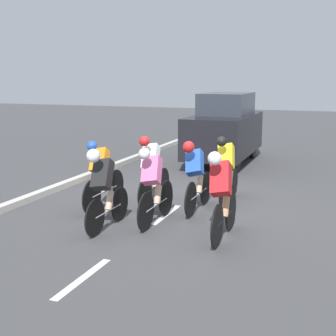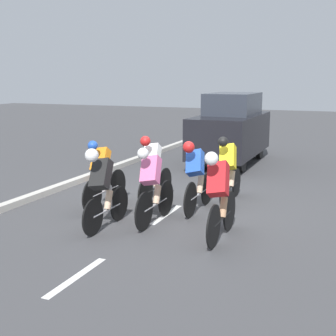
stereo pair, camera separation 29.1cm
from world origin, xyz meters
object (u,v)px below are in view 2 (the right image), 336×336
cyclist_blue (196,174)px  cyclist_orange (102,173)px  cyclist_black (102,186)px  traffic_cone (103,172)px  support_car (231,129)px  cyclist_pink (152,184)px  cyclist_white (153,168)px  cyclist_red (219,194)px  cyclist_yellow (229,168)px

cyclist_blue → cyclist_orange: size_ratio=0.99×
cyclist_orange → cyclist_black: bearing=120.3°
cyclist_black → traffic_cone: (2.04, -3.48, -0.57)m
cyclist_orange → support_car: bearing=-100.2°
cyclist_blue → traffic_cone: 3.72m
cyclist_pink → cyclist_blue: (-0.48, -1.07, 0.02)m
cyclist_blue → support_car: 5.62m
cyclist_pink → cyclist_white: cyclist_white is taller
cyclist_red → traffic_cone: 5.28m
cyclist_pink → cyclist_blue: 1.17m
cyclist_pink → cyclist_white: 1.36m
cyclist_black → cyclist_orange: cyclist_black is taller
cyclist_white → cyclist_black: 1.87m
cyclist_blue → cyclist_orange: bearing=15.2°
cyclist_black → cyclist_pink: bearing=-138.2°
cyclist_red → support_car: (1.68, -7.01, 0.29)m
cyclist_black → cyclist_blue: bearing=-124.9°
cyclist_red → cyclist_pink: (1.39, -0.39, -0.05)m
support_car → cyclist_orange: bearing=79.8°
cyclist_pink → traffic_cone: (2.73, -2.86, -0.52)m
cyclist_pink → cyclist_blue: bearing=-114.3°
cyclist_pink → cyclist_orange: (1.39, -0.56, -0.01)m
cyclist_white → cyclist_blue: cyclist_white is taller
cyclist_white → traffic_cone: (2.18, -1.61, -0.55)m
support_car → cyclist_blue: bearing=97.9°
cyclist_pink → cyclist_blue: size_ratio=0.99×
cyclist_red → support_car: support_car is taller
cyclist_red → cyclist_black: bearing=6.4°
cyclist_black → traffic_cone: bearing=-59.7°
cyclist_red → cyclist_orange: bearing=-18.8°
traffic_cone → cyclist_orange: bearing=120.4°
cyclist_white → support_car: bearing=-92.7°
cyclist_orange → traffic_cone: size_ratio=3.58×
cyclist_blue → cyclist_yellow: cyclist_yellow is taller
cyclist_blue → cyclist_orange: 1.94m
cyclist_pink → cyclist_white: size_ratio=0.99×
cyclist_red → cyclist_blue: (0.91, -1.45, -0.03)m
cyclist_red → cyclist_white: bearing=-40.1°
cyclist_orange → cyclist_pink: bearing=158.1°
cyclist_black → support_car: 7.26m
cyclist_red → cyclist_yellow: cyclist_red is taller
support_car → traffic_cone: bearing=57.1°
cyclist_red → cyclist_orange: (2.78, -0.95, -0.06)m
cyclist_white → cyclist_black: bearing=85.5°
cyclist_white → cyclist_orange: size_ratio=0.98×
cyclist_white → cyclist_orange: bearing=39.4°
cyclist_yellow → support_car: bearing=-75.5°
cyclist_pink → support_car: 6.64m
cyclist_orange → support_car: (-1.09, -6.06, 0.35)m
cyclist_white → traffic_cone: size_ratio=3.53×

